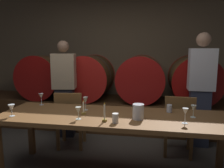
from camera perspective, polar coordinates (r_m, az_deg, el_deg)
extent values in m
cube|color=brown|center=(4.69, 1.80, 8.89)|extent=(6.24, 0.24, 2.98)
cube|color=#4C2D16|center=(4.33, 0.68, -7.47)|extent=(5.62, 0.90, 0.55)
cylinder|color=#513319|center=(4.63, -16.88, 1.95)|extent=(0.83, 0.80, 0.83)
cylinder|color=maroon|center=(4.26, -19.38, 1.24)|extent=(0.84, 0.03, 0.84)
cylinder|color=maroon|center=(5.00, -14.75, 2.56)|extent=(0.84, 0.03, 0.84)
cylinder|color=#2D2D33|center=(4.63, -16.88, 1.95)|extent=(0.84, 0.04, 0.84)
cylinder|color=#513319|center=(4.29, -5.78, 1.76)|extent=(0.83, 0.80, 0.83)
cylinder|color=#B21C16|center=(3.90, -7.43, 0.98)|extent=(0.84, 0.03, 0.84)
cylinder|color=#B21C16|center=(4.69, -4.41, 2.41)|extent=(0.84, 0.03, 0.84)
cylinder|color=#2D2D33|center=(4.29, -5.78, 1.76)|extent=(0.84, 0.04, 0.84)
cylinder|color=brown|center=(4.14, 7.44, 1.45)|extent=(0.83, 0.80, 0.83)
cylinder|color=#9E1411|center=(3.73, 7.16, 0.61)|extent=(0.84, 0.03, 0.84)
cylinder|color=#9E1411|center=(4.55, 7.68, 2.15)|extent=(0.84, 0.03, 0.84)
cylinder|color=#2D2D33|center=(4.14, 7.44, 1.45)|extent=(0.84, 0.04, 0.84)
cylinder|color=brown|center=(4.20, 20.36, 1.08)|extent=(0.83, 0.80, 0.83)
cylinder|color=maroon|center=(3.80, 21.46, 0.20)|extent=(0.84, 0.03, 0.84)
cylinder|color=maroon|center=(4.61, 19.44, 1.80)|extent=(0.84, 0.03, 0.84)
cylinder|color=#2D2D33|center=(4.20, 20.36, 1.08)|extent=(0.84, 0.04, 0.84)
cube|color=brown|center=(2.58, 0.77, -8.61)|extent=(2.71, 0.82, 0.05)
cube|color=brown|center=(3.44, -20.12, -11.19)|extent=(0.07, 0.07, 0.70)
cube|color=brown|center=(3.14, 26.27, -13.60)|extent=(0.07, 0.07, 0.70)
cube|color=brown|center=(3.52, -10.45, -8.78)|extent=(0.45, 0.45, 0.04)
cube|color=brown|center=(3.29, -11.27, -5.92)|extent=(0.40, 0.09, 0.42)
cube|color=brown|center=(3.72, -7.14, -11.45)|extent=(0.05, 0.05, 0.42)
cube|color=brown|center=(3.79, -12.31, -11.20)|extent=(0.05, 0.05, 0.42)
cube|color=brown|center=(3.41, -8.13, -13.45)|extent=(0.05, 0.05, 0.42)
cube|color=brown|center=(3.49, -13.78, -13.11)|extent=(0.05, 0.05, 0.42)
cube|color=brown|center=(3.36, 16.76, -9.91)|extent=(0.43, 0.43, 0.04)
cube|color=brown|center=(3.12, 17.13, -6.98)|extent=(0.40, 0.07, 0.42)
cube|color=brown|center=(3.61, 19.21, -12.56)|extent=(0.05, 0.05, 0.42)
cube|color=brown|center=(3.59, 13.68, -12.42)|extent=(0.05, 0.05, 0.42)
cube|color=brown|center=(3.30, 19.77, -14.72)|extent=(0.05, 0.05, 0.42)
cube|color=brown|center=(3.28, 13.66, -14.59)|extent=(0.05, 0.05, 0.42)
cube|color=black|center=(3.93, -11.94, -7.16)|extent=(0.33, 0.25, 0.85)
cube|color=tan|center=(3.80, -12.30, 3.26)|extent=(0.41, 0.30, 0.59)
sphere|color=#8C664C|center=(3.78, -12.52, 9.45)|extent=(0.19, 0.19, 0.19)
cube|color=#33384C|center=(3.74, 21.47, -8.14)|extent=(0.30, 0.21, 0.89)
cube|color=silver|center=(3.59, 22.18, 3.51)|extent=(0.38, 0.25, 0.63)
sphere|color=tan|center=(3.58, 22.61, 10.54)|extent=(0.21, 0.21, 0.21)
cylinder|color=olive|center=(2.63, -7.36, -7.50)|extent=(0.05, 0.05, 0.02)
cylinder|color=#EDE5CC|center=(2.61, -7.39, -5.91)|extent=(0.02, 0.02, 0.13)
cone|color=yellow|center=(2.59, -7.43, -4.31)|extent=(0.01, 0.01, 0.02)
cylinder|color=olive|center=(2.36, -1.94, -9.37)|extent=(0.05, 0.05, 0.02)
cylinder|color=#EDE5CC|center=(2.33, -1.95, -7.19)|extent=(0.02, 0.02, 0.16)
cone|color=yellow|center=(2.31, -1.97, -4.98)|extent=(0.01, 0.01, 0.02)
cylinder|color=silver|center=(2.44, 6.79, -7.10)|extent=(0.12, 0.12, 0.17)
cylinder|color=white|center=(2.79, -24.38, -7.53)|extent=(0.06, 0.06, 0.00)
cylinder|color=white|center=(2.78, -24.43, -6.89)|extent=(0.01, 0.01, 0.06)
cone|color=white|center=(2.76, -24.52, -5.57)|extent=(0.07, 0.07, 0.07)
cylinder|color=white|center=(3.18, -17.72, -5.11)|extent=(0.06, 0.06, 0.00)
cylinder|color=white|center=(3.17, -17.76, -4.33)|extent=(0.01, 0.01, 0.08)
cone|color=white|center=(3.16, -17.83, -2.95)|extent=(0.07, 0.07, 0.07)
cylinder|color=silver|center=(2.80, -6.81, -6.64)|extent=(0.06, 0.06, 0.00)
cylinder|color=silver|center=(2.79, -6.83, -5.80)|extent=(0.01, 0.01, 0.08)
cone|color=silver|center=(2.77, -6.86, -4.16)|extent=(0.07, 0.07, 0.08)
cylinder|color=silver|center=(2.46, -8.64, -8.94)|extent=(0.06, 0.06, 0.00)
cylinder|color=silver|center=(2.45, -8.66, -8.22)|extent=(0.01, 0.01, 0.06)
cone|color=silver|center=(2.43, -8.70, -6.72)|extent=(0.06, 0.06, 0.07)
cylinder|color=white|center=(2.43, 18.26, -9.60)|extent=(0.06, 0.06, 0.00)
cylinder|color=white|center=(2.41, 18.32, -8.55)|extent=(0.01, 0.01, 0.09)
cone|color=white|center=(2.39, 18.42, -6.75)|extent=(0.06, 0.06, 0.07)
cylinder|color=silver|center=(2.66, 20.20, -8.03)|extent=(0.06, 0.06, 0.00)
cylinder|color=silver|center=(2.65, 20.24, -7.34)|extent=(0.01, 0.01, 0.06)
cone|color=silver|center=(2.63, 20.32, -5.91)|extent=(0.06, 0.06, 0.07)
cylinder|color=white|center=(2.31, 0.86, -8.81)|extent=(0.07, 0.07, 0.10)
cylinder|color=silver|center=(2.77, 14.59, -6.12)|extent=(0.06, 0.06, 0.09)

